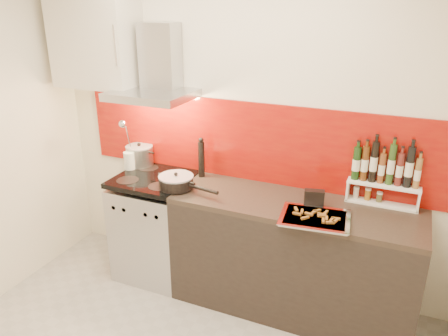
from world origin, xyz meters
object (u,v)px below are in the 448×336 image
at_px(counter, 292,257).
at_px(baking_tray, 315,218).
at_px(range_stove, 156,227).
at_px(stock_pot, 140,155).
at_px(pepper_mill, 201,158).
at_px(saute_pan, 177,182).

bearing_deg(counter, baking_tray, -46.52).
height_order(range_stove, stock_pot, stock_pot).
height_order(counter, pepper_mill, pepper_mill).
distance_m(range_stove, saute_pan, 0.60).
bearing_deg(stock_pot, baking_tray, -13.15).
xyz_separation_m(range_stove, counter, (1.20, 0.00, 0.01)).
distance_m(counter, baking_tray, 0.54).
distance_m(counter, pepper_mill, 1.06).
height_order(pepper_mill, baking_tray, pepper_mill).
height_order(counter, saute_pan, saute_pan).
bearing_deg(pepper_mill, range_stove, -151.28).
height_order(range_stove, pepper_mill, pepper_mill).
bearing_deg(range_stove, saute_pan, -21.06).
bearing_deg(range_stove, stock_pot, 142.60).
distance_m(range_stove, counter, 1.20).
distance_m(stock_pot, pepper_mill, 0.61).
relative_size(range_stove, stock_pot, 3.86).
relative_size(stock_pot, saute_pan, 0.45).
xyz_separation_m(stock_pot, saute_pan, (0.54, -0.31, -0.04)).
xyz_separation_m(pepper_mill, baking_tray, (1.03, -0.38, -0.15)).
height_order(counter, stock_pot, stock_pot).
relative_size(range_stove, saute_pan, 1.74).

